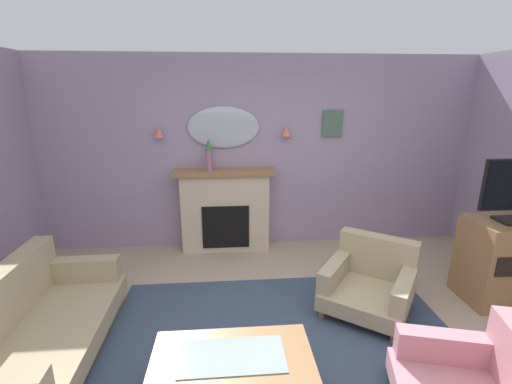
% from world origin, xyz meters
% --- Properties ---
extents(floor, '(6.97, 6.00, 0.10)m').
position_xyz_m(floor, '(0.00, 0.00, -0.05)').
color(floor, tan).
rests_on(floor, ground).
extents(wall_back, '(6.97, 0.10, 2.66)m').
position_xyz_m(wall_back, '(0.00, 2.55, 1.33)').
color(wall_back, '#9E8CA8').
rests_on(wall_back, ground).
extents(patterned_rug, '(3.20, 2.40, 0.01)m').
position_xyz_m(patterned_rug, '(0.00, 0.20, 0.01)').
color(patterned_rug, '#38475B').
rests_on(patterned_rug, ground).
extents(fireplace, '(1.36, 0.36, 1.16)m').
position_xyz_m(fireplace, '(-0.51, 2.33, 0.57)').
color(fireplace, beige).
rests_on(fireplace, ground).
extents(mantel_vase_centre, '(0.10, 0.10, 0.43)m').
position_xyz_m(mantel_vase_centre, '(-0.71, 2.30, 1.38)').
color(mantel_vase_centre, '#9E6084').
rests_on(mantel_vase_centre, fireplace).
extents(wall_mirror, '(0.96, 0.06, 0.56)m').
position_xyz_m(wall_mirror, '(-0.51, 2.47, 1.71)').
color(wall_mirror, '#B2BCC6').
extents(wall_sconce_left, '(0.14, 0.14, 0.14)m').
position_xyz_m(wall_sconce_left, '(-1.36, 2.42, 1.66)').
color(wall_sconce_left, '#D17066').
extents(wall_sconce_right, '(0.14, 0.14, 0.14)m').
position_xyz_m(wall_sconce_right, '(0.34, 2.42, 1.66)').
color(wall_sconce_right, '#D17066').
extents(framed_picture, '(0.28, 0.03, 0.36)m').
position_xyz_m(framed_picture, '(0.99, 2.48, 1.75)').
color(framed_picture, '#4C6B56').
extents(coffee_table, '(1.10, 0.60, 0.45)m').
position_xyz_m(coffee_table, '(-0.46, -0.33, 0.38)').
color(coffee_table, olive).
rests_on(coffee_table, ground).
extents(floral_couch, '(0.88, 1.73, 0.76)m').
position_xyz_m(floral_couch, '(-2.10, 0.31, 0.32)').
color(floral_couch, tan).
rests_on(floral_couch, ground).
extents(armchair_in_corner, '(1.13, 1.14, 0.71)m').
position_xyz_m(armchair_in_corner, '(0.97, 0.78, 0.31)').
color(armchair_in_corner, tan).
rests_on(armchair_in_corner, ground).
extents(tv_cabinet, '(0.80, 0.57, 0.90)m').
position_xyz_m(tv_cabinet, '(2.44, 0.81, 0.45)').
color(tv_cabinet, olive).
rests_on(tv_cabinet, ground).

